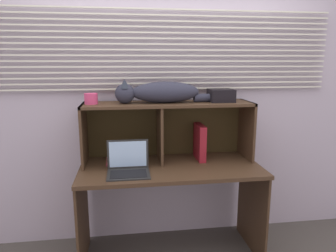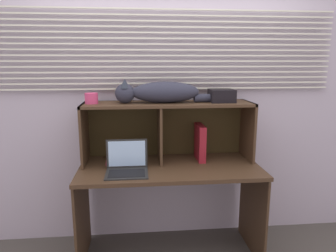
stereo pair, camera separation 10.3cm
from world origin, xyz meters
name	(u,v)px [view 2 (the right image)]	position (x,y,z in m)	size (l,w,h in m)	color
back_panel_with_blinds	(166,99)	(0.00, 0.55, 1.26)	(4.40, 0.08, 2.50)	#BBAFC2
desk	(170,184)	(0.00, 0.18, 0.62)	(1.42, 0.66, 0.78)	#442E1E
hutch_shelf_unit	(167,120)	(-0.01, 0.36, 1.11)	(1.37, 0.35, 0.49)	#442E1E
cat	(160,92)	(-0.07, 0.32, 1.35)	(0.89, 0.19, 0.19)	#2B2C3B
laptop	(127,166)	(-0.33, 0.07, 0.83)	(0.31, 0.24, 0.23)	#262626
binder_upright	(200,142)	(0.27, 0.32, 0.93)	(0.06, 0.24, 0.30)	maroon
book_stack	(116,160)	(-0.43, 0.33, 0.79)	(0.16, 0.21, 0.03)	maroon
small_basket	(91,98)	(-0.60, 0.32, 1.31)	(0.10, 0.10, 0.08)	#D74071
storage_box	(222,96)	(0.44, 0.32, 1.32)	(0.20, 0.18, 0.10)	black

